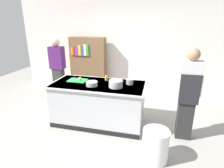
{
  "coord_description": "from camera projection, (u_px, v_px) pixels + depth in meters",
  "views": [
    {
      "loc": [
        1.16,
        -3.45,
        2.13
      ],
      "look_at": [
        0.25,
        0.2,
        0.85
      ],
      "focal_mm": 29.45,
      "sensor_mm": 36.0,
      "label": 1
    }
  ],
  "objects": [
    {
      "name": "ground_plane",
      "position": [
        99.0,
        122.0,
        4.12
      ],
      "size": [
        10.0,
        10.0,
        0.0
      ],
      "primitive_type": "plane",
      "color": "#9E9991"
    },
    {
      "name": "back_wall",
      "position": [
        119.0,
        44.0,
        5.57
      ],
      "size": [
        6.4,
        0.12,
        3.0
      ],
      "primitive_type": "cube",
      "color": "silver",
      "rests_on": "ground_plane"
    },
    {
      "name": "counter_island",
      "position": [
        99.0,
        103.0,
        3.97
      ],
      "size": [
        1.98,
        0.98,
        0.9
      ],
      "color": "#B7BABF",
      "rests_on": "ground_plane"
    },
    {
      "name": "cutting_board",
      "position": [
        78.0,
        80.0,
        4.02
      ],
      "size": [
        0.4,
        0.28,
        0.02
      ],
      "primitive_type": "cube",
      "color": "green",
      "rests_on": "counter_island"
    },
    {
      "name": "onion",
      "position": [
        80.0,
        79.0,
        3.98
      ],
      "size": [
        0.07,
        0.07,
        0.07
      ],
      "primitive_type": "sphere",
      "color": "tan",
      "rests_on": "cutting_board"
    },
    {
      "name": "stock_pot",
      "position": [
        116.0,
        84.0,
        3.62
      ],
      "size": [
        0.34,
        0.27,
        0.14
      ],
      "color": "#B7BABF",
      "rests_on": "counter_island"
    },
    {
      "name": "sauce_pan",
      "position": [
        130.0,
        82.0,
        3.78
      ],
      "size": [
        0.21,
        0.14,
        0.11
      ],
      "color": "#99999E",
      "rests_on": "counter_island"
    },
    {
      "name": "mixing_bowl",
      "position": [
        92.0,
        84.0,
        3.7
      ],
      "size": [
        0.23,
        0.23,
        0.09
      ],
      "primitive_type": "cylinder",
      "color": "#B7BABF",
      "rests_on": "counter_island"
    },
    {
      "name": "juice_cup",
      "position": [
        106.0,
        78.0,
        4.05
      ],
      "size": [
        0.07,
        0.07,
        0.1
      ],
      "primitive_type": "cylinder",
      "color": "yellow",
      "rests_on": "counter_island"
    },
    {
      "name": "trash_bin",
      "position": [
        155.0,
        145.0,
        2.91
      ],
      "size": [
        0.42,
        0.42,
        0.54
      ],
      "primitive_type": "cylinder",
      "color": "white",
      "rests_on": "ground_plane"
    },
    {
      "name": "person_chef",
      "position": [
        188.0,
        93.0,
        3.3
      ],
      "size": [
        0.38,
        0.25,
        1.72
      ],
      "rotation": [
        0.0,
        0.0,
        1.4
      ],
      "color": "#292929",
      "rests_on": "ground_plane"
    },
    {
      "name": "person_guest",
      "position": [
        58.0,
        68.0,
        5.08
      ],
      "size": [
        0.38,
        0.24,
        1.72
      ],
      "rotation": [
        0.0,
        0.0,
        -1.33
      ],
      "color": "#323232",
      "rests_on": "ground_plane"
    },
    {
      "name": "bookshelf",
      "position": [
        88.0,
        65.0,
        5.71
      ],
      "size": [
        1.1,
        0.31,
        1.7
      ],
      "color": "brown",
      "rests_on": "ground_plane"
    }
  ]
}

